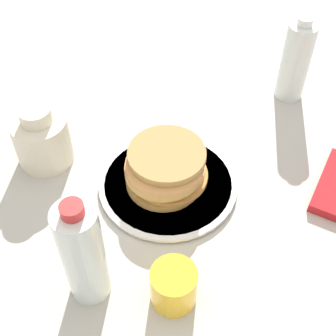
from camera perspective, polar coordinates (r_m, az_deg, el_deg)
The scene contains 7 objects.
ground_plane at distance 0.93m, azimuth 1.42°, elevation -3.02°, with size 4.00×4.00×0.00m, color #BCB7AD.
plate at distance 0.94m, azimuth 0.00°, elevation -1.91°, with size 0.28×0.28×0.01m.
pancake_stack at distance 0.91m, azimuth -0.28°, elevation -0.02°, with size 0.17×0.16×0.08m.
juice_glass at distance 0.78m, azimuth 0.69°, elevation -14.21°, with size 0.08×0.08×0.08m.
cream_jug at distance 0.99m, azimuth -14.99°, elevation 3.65°, with size 0.11×0.11×0.14m.
water_bottle_near at distance 1.13m, azimuth 15.28°, elevation 12.44°, with size 0.07×0.07×0.21m.
water_bottle_far at distance 0.74m, azimuth -10.31°, elevation -10.23°, with size 0.07×0.07×0.23m.
Camera 1 is at (0.56, 0.16, 0.73)m, focal length 50.00 mm.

